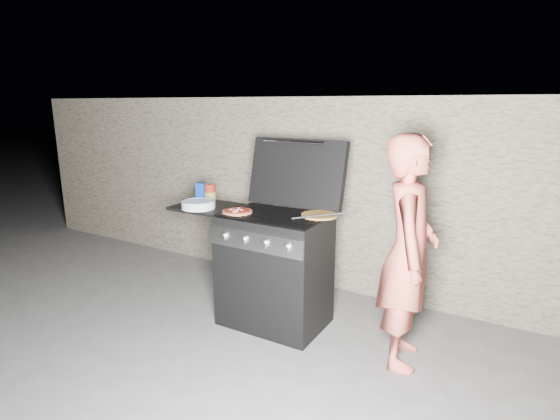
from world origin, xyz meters
The scene contains 10 objects.
ground centered at (0.00, 0.00, 0.00)m, with size 50.00×50.00×0.00m, color slate.
stone_wall centered at (0.00, 1.05, 0.90)m, with size 8.00×0.35×1.80m, color gray.
gas_grill centered at (-0.25, 0.00, 0.46)m, with size 1.34×0.79×0.91m, color black, non-canonical shape.
pizza_topped centered at (-0.27, -0.11, 0.92)m, with size 0.23×0.23×0.03m, color #E0984E, non-canonical shape.
pizza_plain centered at (0.32, 0.12, 0.92)m, with size 0.27×0.27×0.01m, color gold.
sauce_jar centered at (-0.74, 0.14, 0.98)m, with size 0.10×0.10×0.15m, color maroon.
blue_carton centered at (-0.80, 0.09, 0.99)m, with size 0.08×0.04×0.17m, color navy.
plate_stack centered at (-0.65, -0.12, 0.93)m, with size 0.27×0.27×0.06m, color silver.
person centered at (1.03, -0.01, 0.78)m, with size 0.57×0.37×1.56m, color #D85D4D.
tongs centered at (0.41, 0.00, 0.96)m, with size 0.01×0.01×0.47m, color #242424.
Camera 1 is at (1.67, -2.79, 1.74)m, focal length 28.00 mm.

